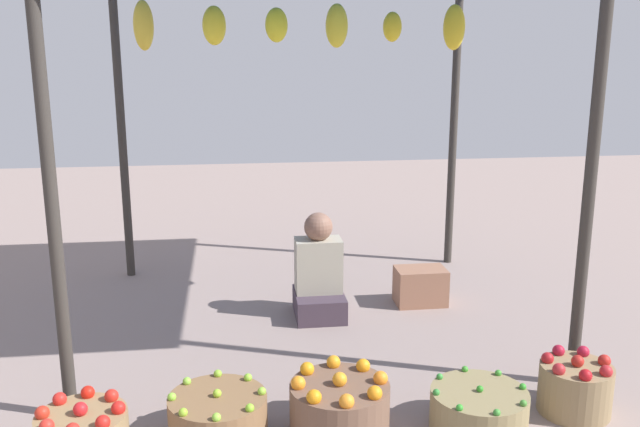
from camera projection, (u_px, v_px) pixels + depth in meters
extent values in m
plane|color=gray|center=(309.00, 318.00, 5.08)|extent=(14.00, 14.00, 0.00)
cylinder|color=#38332D|center=(51.00, 194.00, 3.45)|extent=(0.07, 0.07, 2.47)
cylinder|color=#38332D|center=(590.00, 180.00, 3.81)|extent=(0.07, 0.07, 2.47)
cylinder|color=#38332D|center=(122.00, 135.00, 5.76)|extent=(0.07, 0.07, 2.47)
cylinder|color=#38332D|center=(453.00, 129.00, 6.12)|extent=(0.07, 0.07, 2.47)
ellipsoid|color=yellow|center=(143.00, 25.00, 4.41)|extent=(0.13, 0.13, 0.32)
ellipsoid|color=yellow|center=(214.00, 26.00, 4.44)|extent=(0.15, 0.15, 0.25)
ellipsoid|color=yellow|center=(276.00, 25.00, 4.33)|extent=(0.14, 0.14, 0.21)
ellipsoid|color=yellow|center=(337.00, 26.00, 4.48)|extent=(0.15, 0.15, 0.28)
ellipsoid|color=yellow|center=(392.00, 27.00, 4.73)|extent=(0.13, 0.13, 0.20)
ellipsoid|color=yellow|center=(454.00, 27.00, 4.85)|extent=(0.15, 0.15, 0.32)
cube|color=#41333F|center=(319.00, 304.00, 5.10)|extent=(0.36, 0.44, 0.18)
cube|color=#AEA791|center=(318.00, 265.00, 5.08)|extent=(0.34, 0.22, 0.40)
sphere|color=#875E4B|center=(318.00, 227.00, 5.01)|extent=(0.21, 0.21, 0.21)
sphere|color=red|center=(80.00, 409.00, 3.32)|extent=(0.07, 0.07, 0.07)
sphere|color=red|center=(118.00, 408.00, 3.34)|extent=(0.07, 0.07, 0.07)
sphere|color=red|center=(112.00, 396.00, 3.46)|extent=(0.07, 0.07, 0.07)
sphere|color=red|center=(88.00, 393.00, 3.49)|extent=(0.07, 0.07, 0.07)
sphere|color=red|center=(60.00, 399.00, 3.43)|extent=(0.07, 0.07, 0.07)
sphere|color=red|center=(42.00, 413.00, 3.30)|extent=(0.07, 0.07, 0.07)
sphere|color=red|center=(47.00, 426.00, 3.18)|extent=(0.07, 0.07, 0.07)
sphere|color=red|center=(103.00, 422.00, 3.22)|extent=(0.07, 0.07, 0.07)
cylinder|color=brown|center=(218.00, 418.00, 3.49)|extent=(0.50, 0.50, 0.24)
sphere|color=#95C72F|center=(217.00, 393.00, 3.46)|extent=(0.04, 0.04, 0.04)
sphere|color=#90C93A|center=(262.00, 391.00, 3.49)|extent=(0.04, 0.04, 0.04)
sphere|color=#87C833|center=(248.00, 378.00, 3.63)|extent=(0.04, 0.04, 0.04)
sphere|color=#86BE31|center=(218.00, 374.00, 3.68)|extent=(0.04, 0.04, 0.04)
sphere|color=#8BCD3E|center=(187.00, 381.00, 3.59)|extent=(0.04, 0.04, 0.04)
sphere|color=#87CC38|center=(172.00, 397.00, 3.43)|extent=(0.04, 0.04, 0.04)
sphere|color=#90BF2E|center=(183.00, 412.00, 3.29)|extent=(0.04, 0.04, 0.04)
sphere|color=#8ECD3C|center=(216.00, 417.00, 3.24)|extent=(0.04, 0.04, 0.04)
sphere|color=#88CA2E|center=(250.00, 408.00, 3.33)|extent=(0.04, 0.04, 0.04)
cylinder|color=brown|center=(339.00, 408.00, 3.55)|extent=(0.52, 0.52, 0.27)
sphere|color=orange|center=(340.00, 379.00, 3.51)|extent=(0.08, 0.08, 0.08)
sphere|color=orange|center=(381.00, 378.00, 3.54)|extent=(0.08, 0.08, 0.08)
sphere|color=orange|center=(363.00, 366.00, 3.68)|extent=(0.08, 0.08, 0.08)
sphere|color=orange|center=(334.00, 362.00, 3.72)|extent=(0.08, 0.08, 0.08)
sphere|color=orange|center=(307.00, 369.00, 3.64)|extent=(0.08, 0.08, 0.08)
sphere|color=orange|center=(298.00, 383.00, 3.49)|extent=(0.08, 0.08, 0.08)
sphere|color=orange|center=(314.00, 397.00, 3.35)|extent=(0.08, 0.08, 0.08)
sphere|color=orange|center=(347.00, 402.00, 3.31)|extent=(0.08, 0.08, 0.08)
sphere|color=orange|center=(375.00, 393.00, 3.39)|extent=(0.08, 0.08, 0.08)
cylinder|color=#8A7951|center=(479.00, 410.00, 3.58)|extent=(0.51, 0.51, 0.22)
sphere|color=#2F8A25|center=(480.00, 389.00, 3.55)|extent=(0.04, 0.04, 0.04)
sphere|color=#2F9027|center=(523.00, 387.00, 3.58)|extent=(0.04, 0.04, 0.04)
sphere|color=#398F2C|center=(498.00, 373.00, 3.73)|extent=(0.04, 0.04, 0.04)
sphere|color=#3A902B|center=(465.00, 369.00, 3.78)|extent=(0.04, 0.04, 0.04)
sphere|color=#348B34|center=(440.00, 377.00, 3.69)|extent=(0.04, 0.04, 0.04)
sphere|color=#318332|center=(436.00, 392.00, 3.52)|extent=(0.04, 0.04, 0.04)
sphere|color=green|center=(460.00, 408.00, 3.37)|extent=(0.04, 0.04, 0.04)
sphere|color=#3D9033|center=(497.00, 413.00, 3.33)|extent=(0.04, 0.04, 0.04)
sphere|color=#3F832E|center=(523.00, 403.00, 3.42)|extent=(0.04, 0.04, 0.04)
cylinder|color=#8C7450|center=(575.00, 389.00, 3.76)|extent=(0.39, 0.39, 0.27)
sphere|color=#B0231C|center=(578.00, 361.00, 3.72)|extent=(0.07, 0.07, 0.07)
sphere|color=red|center=(604.00, 361.00, 3.74)|extent=(0.07, 0.07, 0.07)
sphere|color=#A8172D|center=(583.00, 352.00, 3.85)|extent=(0.07, 0.07, 0.07)
sphere|color=#A9172D|center=(559.00, 351.00, 3.86)|extent=(0.07, 0.07, 0.07)
sphere|color=#A91B20|center=(547.00, 358.00, 3.77)|extent=(0.07, 0.07, 0.07)
sphere|color=#B22428|center=(559.00, 369.00, 3.64)|extent=(0.07, 0.07, 0.07)
sphere|color=#B2141A|center=(585.00, 376.00, 3.57)|extent=(0.07, 0.07, 0.07)
sphere|color=red|center=(606.00, 371.00, 3.61)|extent=(0.07, 0.07, 0.07)
cube|color=#97664D|center=(420.00, 286.00, 5.34)|extent=(0.39, 0.26, 0.29)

